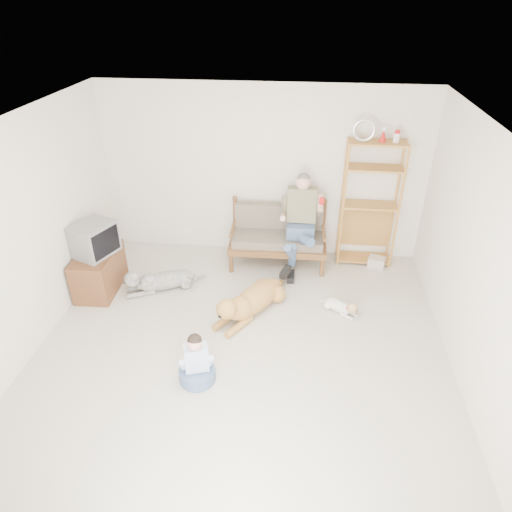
# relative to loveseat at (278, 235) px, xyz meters

# --- Properties ---
(floor) EXTENTS (5.50, 5.50, 0.00)m
(floor) POSITION_rel_loveseat_xyz_m (-0.29, -2.37, -0.49)
(floor) COLOR silver
(floor) RESTS_ON ground
(ceiling) EXTENTS (5.50, 5.50, 0.00)m
(ceiling) POSITION_rel_loveseat_xyz_m (-0.29, -2.37, 2.21)
(ceiling) COLOR white
(ceiling) RESTS_ON ground
(wall_back) EXTENTS (5.00, 0.00, 5.00)m
(wall_back) POSITION_rel_loveseat_xyz_m (-0.29, 0.38, 0.86)
(wall_back) COLOR silver
(wall_back) RESTS_ON ground
(wall_left) EXTENTS (0.00, 5.50, 5.50)m
(wall_left) POSITION_rel_loveseat_xyz_m (-2.79, -2.37, 0.86)
(wall_left) COLOR silver
(wall_left) RESTS_ON ground
(wall_right) EXTENTS (0.00, 5.50, 5.50)m
(wall_right) POSITION_rel_loveseat_xyz_m (2.21, -2.37, 0.86)
(wall_right) COLOR silver
(wall_right) RESTS_ON ground
(loveseat) EXTENTS (1.52, 0.74, 0.95)m
(loveseat) POSITION_rel_loveseat_xyz_m (0.00, 0.00, 0.00)
(loveseat) COLOR brown
(loveseat) RESTS_ON ground
(man) EXTENTS (0.57, 0.82, 1.33)m
(man) POSITION_rel_loveseat_xyz_m (0.32, -0.22, 0.21)
(man) COLOR #445C7E
(man) RESTS_ON loveseat
(etagere) EXTENTS (0.87, 0.38, 2.28)m
(etagere) POSITION_rel_loveseat_xyz_m (1.36, 0.18, 0.52)
(etagere) COLOR #BB7E3A
(etagere) RESTS_ON ground
(book_stack) EXTENTS (0.30, 0.25, 0.16)m
(book_stack) POSITION_rel_loveseat_xyz_m (1.57, 0.02, -0.41)
(book_stack) COLOR silver
(book_stack) RESTS_ON ground
(tv_stand) EXTENTS (0.53, 0.92, 0.60)m
(tv_stand) POSITION_rel_loveseat_xyz_m (-2.52, -1.06, -0.19)
(tv_stand) COLOR brown
(tv_stand) RESTS_ON ground
(crt_tv) EXTENTS (0.62, 0.68, 0.46)m
(crt_tv) POSITION_rel_loveseat_xyz_m (-2.49, -1.06, 0.35)
(crt_tv) COLOR slate
(crt_tv) RESTS_ON tv_stand
(wall_outlet) EXTENTS (0.12, 0.02, 0.08)m
(wall_outlet) POSITION_rel_loveseat_xyz_m (-1.54, 0.36, -0.19)
(wall_outlet) COLOR white
(wall_outlet) RESTS_ON ground
(golden_retriever) EXTENTS (0.92, 1.37, 0.47)m
(golden_retriever) POSITION_rel_loveseat_xyz_m (-0.28, -1.39, -0.30)
(golden_retriever) COLOR #AD7F3C
(golden_retriever) RESTS_ON ground
(shaggy_dog) EXTENTS (1.13, 0.68, 0.37)m
(shaggy_dog) POSITION_rel_loveseat_xyz_m (-1.67, -0.98, -0.33)
(shaggy_dog) COLOR silver
(shaggy_dog) RESTS_ON ground
(terrier) EXTENTS (0.53, 0.43, 0.23)m
(terrier) POSITION_rel_loveseat_xyz_m (0.97, -1.25, -0.39)
(terrier) COLOR white
(terrier) RESTS_ON ground
(child) EXTENTS (0.41, 0.41, 0.65)m
(child) POSITION_rel_loveseat_xyz_m (-0.72, -2.67, -0.25)
(child) COLOR #445C7E
(child) RESTS_ON ground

